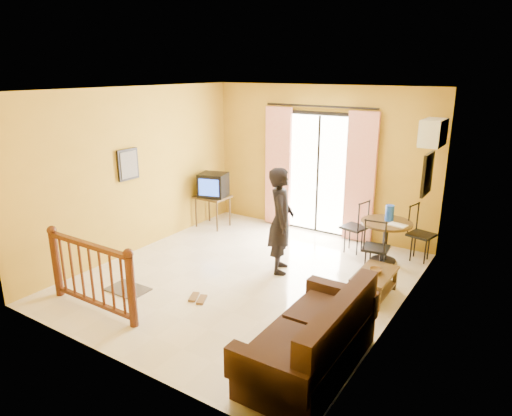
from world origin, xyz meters
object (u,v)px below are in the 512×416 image
Objects in this scene: standing_person at (281,221)px; television at (213,185)px; dining_table at (386,230)px; sofa at (314,342)px; coffee_table at (375,281)px.

television is at bearing 35.53° from standing_person.
television is 0.75× the size of dining_table.
television is 0.33× the size of sofa.
standing_person is at bearing -135.33° from dining_table.
coffee_table is 1.65m from standing_person.
dining_table is 1.80m from standing_person.
television is 3.94m from coffee_table.
sofa is (0.01, -1.93, 0.09)m from coffee_table.
standing_person is at bearing 178.44° from coffee_table.
sofa reaches higher than dining_table.
standing_person is (-1.54, 0.04, 0.59)m from coffee_table.
television is 4.86m from sofa.
coffee_table is at bearing -119.19° from standing_person.
dining_table is 3.24m from sofa.
coffee_table is 0.44× the size of sofa.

